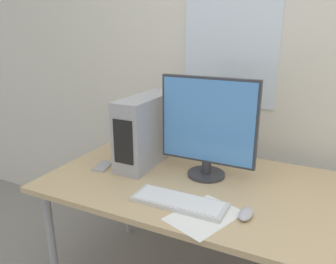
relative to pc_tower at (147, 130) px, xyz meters
The scene contains 8 objects.
wall_back 1.09m from the pc_tower, 27.33° to the left, with size 8.00×0.07×2.70m.
desk 0.92m from the pc_tower, ahead, with size 2.57×0.89×0.72m.
pc_tower is the anchor object (origin of this frame).
monitor_main 0.38m from the pc_tower, ahead, with size 0.50×0.20×0.52m.
keyboard 0.55m from the pc_tower, 44.58° to the right, with size 0.42×0.15×0.02m.
mouse 0.76m from the pc_tower, 27.31° to the right, with size 0.05×0.11×0.03m.
cell_phone 0.32m from the pc_tower, 135.38° to the right, with size 0.10×0.15×0.01m.
paper_sheet_left 0.67m from the pc_tower, 38.96° to the right, with size 0.30×0.35×0.00m.
Camera 1 is at (-0.00, -0.97, 1.46)m, focal length 35.00 mm.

